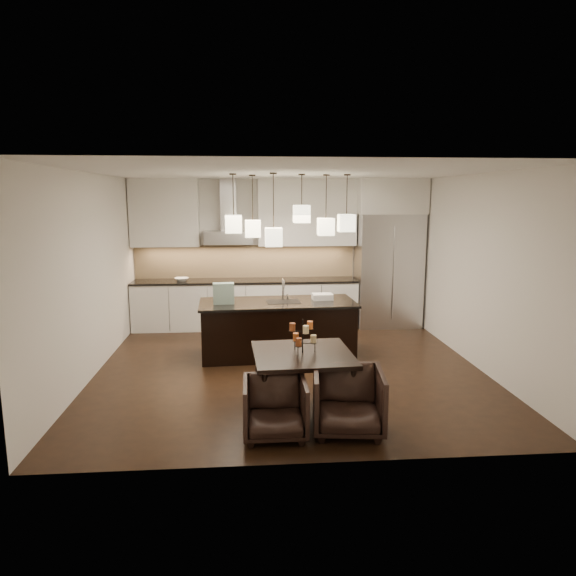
{
  "coord_description": "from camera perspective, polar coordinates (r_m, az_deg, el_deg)",
  "views": [
    {
      "loc": [
        -0.59,
        -7.17,
        2.47
      ],
      "look_at": [
        0.0,
        0.2,
        1.15
      ],
      "focal_mm": 32.0,
      "sensor_mm": 36.0,
      "label": 1
    }
  ],
  "objects": [
    {
      "name": "food_container",
      "position": [
        8.15,
        3.84,
        -0.97
      ],
      "size": [
        0.33,
        0.24,
        0.09
      ],
      "primitive_type": "cube",
      "rotation": [
        0.0,
        0.0,
        0.05
      ],
      "color": "silver",
      "rests_on": "island_top"
    },
    {
      "name": "fridge_panel",
      "position": [
        9.92,
        11.32,
        9.95
      ],
      "size": [
        1.26,
        0.72,
        0.65
      ],
      "primitive_type": "cube",
      "color": "silver",
      "rests_on": "refrigerator"
    },
    {
      "name": "island_body",
      "position": [
        8.08,
        -1.16,
        -4.64
      ],
      "size": [
        2.38,
        1.04,
        0.82
      ],
      "primitive_type": "cube",
      "rotation": [
        0.0,
        0.0,
        0.05
      ],
      "color": "black",
      "rests_on": "floor"
    },
    {
      "name": "pendant_c",
      "position": [
        7.72,
        1.52,
        8.23
      ],
      "size": [
        0.24,
        0.24,
        0.26
      ],
      "primitive_type": "cube",
      "color": "#F7F0C6",
      "rests_on": "ceiling"
    },
    {
      "name": "pendant_a",
      "position": [
        7.65,
        -6.06,
        7.08
      ],
      "size": [
        0.24,
        0.24,
        0.26
      ],
      "primitive_type": "cube",
      "color": "#F7F0C6",
      "rests_on": "ceiling"
    },
    {
      "name": "island_top",
      "position": [
        7.98,
        -1.17,
        -1.65
      ],
      "size": [
        2.45,
        1.12,
        0.04
      ],
      "primitive_type": "cube",
      "rotation": [
        0.0,
        0.0,
        0.05
      ],
      "color": "black",
      "rests_on": "island_body"
    },
    {
      "name": "pendant_e",
      "position": [
        7.89,
        6.5,
        7.19
      ],
      "size": [
        0.24,
        0.24,
        0.26
      ],
      "primitive_type": "cube",
      "color": "#F7F0C6",
      "rests_on": "ceiling"
    },
    {
      "name": "wall_left",
      "position": [
        7.57,
        -21.2,
        1.31
      ],
      "size": [
        0.02,
        5.5,
        2.8
      ],
      "primitive_type": "cube",
      "color": "silver",
      "rests_on": "ground"
    },
    {
      "name": "fruit_bowl",
      "position": [
        9.75,
        -11.74,
        0.94
      ],
      "size": [
        0.29,
        0.29,
        0.06
      ],
      "primitive_type": "imported",
      "rotation": [
        0.0,
        0.0,
        0.14
      ],
      "color": "silver",
      "rests_on": "countertop"
    },
    {
      "name": "pendant_f",
      "position": [
        7.34,
        -1.61,
        5.67
      ],
      "size": [
        0.24,
        0.24,
        0.26
      ],
      "primitive_type": "cube",
      "color": "#F7F0C6",
      "rests_on": "ceiling"
    },
    {
      "name": "lower_cabinets",
      "position": [
        9.81,
        -4.69,
        -1.86
      ],
      "size": [
        4.21,
        0.62,
        0.88
      ],
      "primitive_type": "cube",
      "color": "silver",
      "rests_on": "floor"
    },
    {
      "name": "refrigerator",
      "position": [
        10.02,
        11.05,
        1.93
      ],
      "size": [
        1.2,
        0.72,
        2.15
      ],
      "primitive_type": "cube",
      "color": "#B7B7BA",
      "rests_on": "floor"
    },
    {
      "name": "wall_front",
      "position": [
        4.58,
        2.97,
        -3.4
      ],
      "size": [
        5.5,
        0.02,
        2.8
      ],
      "primitive_type": "cube",
      "color": "silver",
      "rests_on": "ground"
    },
    {
      "name": "armchair_right",
      "position": [
        5.58,
        6.7,
        -12.36
      ],
      "size": [
        0.82,
        0.84,
        0.69
      ],
      "primitive_type": "imported",
      "rotation": [
        0.0,
        0.0,
        -0.12
      ],
      "color": "black",
      "rests_on": "floor"
    },
    {
      "name": "upper_cab_right",
      "position": [
        9.81,
        2.13,
        8.39
      ],
      "size": [
        1.85,
        0.35,
        1.25
      ],
      "primitive_type": "cube",
      "color": "silver",
      "rests_on": "wall_back"
    },
    {
      "name": "dining_table",
      "position": [
        6.13,
        1.61,
        -10.22
      ],
      "size": [
        1.19,
        1.19,
        0.68
      ],
      "primitive_type": null,
      "rotation": [
        0.0,
        0.0,
        0.05
      ],
      "color": "black",
      "rests_on": "floor"
    },
    {
      "name": "candle_a",
      "position": [
        5.99,
        2.84,
        -5.66
      ],
      "size": [
        0.07,
        0.07,
        0.09
      ],
      "primitive_type": "cylinder",
      "rotation": [
        0.0,
        0.0,
        0.05
      ],
      "color": "#F8DC9A",
      "rests_on": "candelabra"
    },
    {
      "name": "pendant_b",
      "position": [
        8.04,
        -3.93,
        6.6
      ],
      "size": [
        0.24,
        0.24,
        0.26
      ],
      "primitive_type": "cube",
      "color": "#F7F0C6",
      "rests_on": "ceiling"
    },
    {
      "name": "upper_cab_left",
      "position": [
        9.86,
        -13.54,
        8.13
      ],
      "size": [
        1.25,
        0.35,
        1.25
      ],
      "primitive_type": "cube",
      "color": "silver",
      "rests_on": "wall_back"
    },
    {
      "name": "hood_chimney",
      "position": [
        9.77,
        -6.63,
        9.17
      ],
      "size": [
        0.3,
        0.28,
        0.96
      ],
      "primitive_type": "cube",
      "color": "#B7B7BA",
      "rests_on": "hood_canopy"
    },
    {
      "name": "candle_c",
      "position": [
        5.86,
        1.19,
        -6.01
      ],
      "size": [
        0.07,
        0.07,
        0.09
      ],
      "primitive_type": "cylinder",
      "rotation": [
        0.0,
        0.0,
        0.05
      ],
      "color": "brown",
      "rests_on": "candelabra"
    },
    {
      "name": "candelabra",
      "position": [
        5.96,
        1.64,
        -5.35
      ],
      "size": [
        0.34,
        0.34,
        0.4
      ],
      "primitive_type": null,
      "rotation": [
        0.0,
        0.0,
        0.05
      ],
      "color": "black",
      "rests_on": "dining_table"
    },
    {
      "name": "countertop",
      "position": [
        9.73,
        -4.73,
        0.79
      ],
      "size": [
        4.21,
        0.66,
        0.04
      ],
      "primitive_type": "cube",
      "color": "black",
      "rests_on": "lower_cabinets"
    },
    {
      "name": "pendant_d",
      "position": [
        7.91,
        4.22,
        6.8
      ],
      "size": [
        0.24,
        0.24,
        0.26
      ],
      "primitive_type": "cube",
      "color": "#F7F0C6",
      "rests_on": "ceiling"
    },
    {
      "name": "candle_d",
      "position": [
        6.03,
        2.46,
        -4.13
      ],
      "size": [
        0.07,
        0.07,
        0.09
      ],
      "primitive_type": "cylinder",
      "rotation": [
        0.0,
        0.0,
        0.05
      ],
      "color": "orange",
      "rests_on": "candelabra"
    },
    {
      "name": "wall_back",
      "position": [
        10.0,
        -1.18,
        3.98
      ],
      "size": [
        5.5,
        0.02,
        2.8
      ],
      "primitive_type": "cube",
      "color": "silver",
      "rests_on": "ground"
    },
    {
      "name": "armchair_left",
      "position": [
        5.47,
        -1.46,
        -13.18
      ],
      "size": [
        0.66,
        0.68,
        0.61
      ],
      "primitive_type": "imported",
      "rotation": [
        0.0,
        0.0,
        -0.0
      ],
      "color": "black",
      "rests_on": "floor"
    },
    {
      "name": "backsplash",
      "position": [
        9.98,
        -4.75,
        2.97
      ],
      "size": [
        4.21,
        0.02,
        0.63
      ],
      "primitive_type": "cube",
      "color": "tan",
      "rests_on": "countertop"
    },
    {
      "name": "hood_canopy",
      "position": [
        9.68,
        -6.58,
        5.61
      ],
      "size": [
        0.9,
        0.52,
        0.24
      ],
      "primitive_type": "cube",
      "color": "#B7B7BA",
      "rests_on": "wall_back"
    },
    {
      "name": "tote_bag",
      "position": [
        7.86,
        -7.17,
        -0.6
      ],
      "size": [
        0.33,
        0.18,
        0.32
      ],
      "primitive_type": "cube",
      "rotation": [
        0.0,
        0.0,
        0.05
      ],
      "color": "#235A3B",
      "rests_on": "island_top"
    },
    {
      "name": "wall_right",
      "position": [
        7.99,
        20.28,
        1.79
      ],
      "size": [
        0.02,
        5.5,
        2.8
      ],
      "primitive_type": "cube",
      "color": "silver",
      "rests_on": "ground"
    },
    {
      "name": "candle_b",
      "position": [
        6.07,
        0.88,
        -5.45
      ],
      "size": [
        0.07,
        0.07,
        0.09
      ],
      "primitive_type": "cylinder",
      "rotation": [
        0.0,
        0.0,
        0.05
      ],
      "color": "orange",
      "rests_on": "candelabra"
    },
    {
      "name": "floor",
      "position": [
        7.61,
        0.12,
        -8.9
      ],
      "size": [
        5.5,
        5.5,
        0.02
      ],
      "primitive_type": "cube",
      "color": "black",
      "rests_on": "ground"
    },
    {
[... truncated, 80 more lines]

